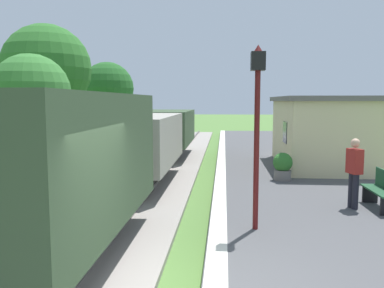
% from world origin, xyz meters
% --- Properties ---
extents(freight_train, '(2.50, 19.40, 2.72)m').
position_xyz_m(freight_train, '(-2.40, 7.16, 1.51)').
color(freight_train, '#384C33').
rests_on(freight_train, rail_near).
extents(station_hut, '(3.50, 5.80, 2.78)m').
position_xyz_m(station_hut, '(4.40, 11.07, 1.65)').
color(station_hut, beige).
rests_on(station_hut, platform_slab).
extents(bench_near_hut, '(0.42, 1.50, 0.91)m').
position_xyz_m(bench_near_hut, '(4.34, 4.58, 0.72)').
color(bench_near_hut, '#1E4C2D').
rests_on(bench_near_hut, platform_slab).
extents(person_waiting, '(0.34, 0.43, 1.71)m').
position_xyz_m(person_waiting, '(3.65, 4.56, 1.18)').
color(person_waiting, black).
rests_on(person_waiting, platform_slab).
extents(potted_planter, '(0.64, 0.64, 0.92)m').
position_xyz_m(potted_planter, '(2.44, 7.97, 0.72)').
color(potted_planter, slate).
rests_on(potted_planter, platform_slab).
extents(lamp_post_near, '(0.28, 0.28, 3.70)m').
position_xyz_m(lamp_post_near, '(1.16, 2.77, 2.80)').
color(lamp_post_near, '#591414').
rests_on(lamp_post_near, platform_slab).
extents(tree_trackside_far, '(2.95, 2.95, 4.62)m').
position_xyz_m(tree_trackside_far, '(-6.74, 9.37, 3.13)').
color(tree_trackside_far, '#4C3823').
rests_on(tree_trackside_far, ground).
extents(tree_field_left, '(4.57, 4.57, 6.79)m').
position_xyz_m(tree_field_left, '(-8.70, 15.12, 4.50)').
color(tree_field_left, '#4C3823').
rests_on(tree_field_left, ground).
extents(tree_field_distant, '(3.68, 3.68, 5.58)m').
position_xyz_m(tree_field_distant, '(-7.73, 22.72, 3.74)').
color(tree_field_distant, '#4C3823').
rests_on(tree_field_distant, ground).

